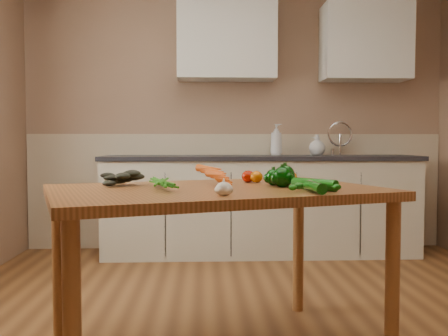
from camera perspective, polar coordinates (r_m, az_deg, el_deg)
name	(u,v)px	position (r m, az deg, el deg)	size (l,w,h in m)	color
room	(266,97)	(2.53, 4.84, 8.04)	(4.04, 5.04, 2.64)	brown
counter_run	(261,204)	(4.58, 4.26, -4.11)	(2.84, 0.64, 1.14)	beige
upper_cabinets	(292,42)	(4.81, 7.81, 14.07)	(2.15, 0.35, 0.70)	silver
table	(216,207)	(2.36, -0.96, -4.43)	(1.74, 1.41, 0.81)	#94572B
soap_bottle_a	(276,140)	(4.68, 5.99, 3.25)	(0.11, 0.11, 0.29)	silver
soap_bottle_b	(315,146)	(4.78, 10.39, 2.48)	(0.08, 0.08, 0.17)	silver
soap_bottle_c	(317,145)	(4.72, 10.60, 2.61)	(0.15, 0.15, 0.19)	silver
carrot_bunch	(201,179)	(2.38, -2.66, -1.31)	(0.28, 0.22, 0.08)	#C54404
leafy_greens	(120,175)	(2.52, -11.79, -0.76)	(0.22, 0.19, 0.11)	black
garlic_bulb	(224,189)	(2.00, -0.02, -2.39)	(0.07, 0.07, 0.06)	white
pepper_a	(273,177)	(2.50, 5.67, -1.06)	(0.08, 0.08, 0.08)	#023103
pepper_b	(285,176)	(2.48, 6.98, -0.86)	(0.10, 0.10, 0.10)	#023103
pepper_c	(282,177)	(2.40, 6.68, -1.04)	(0.10, 0.10, 0.10)	#023103
tomato_a	(248,176)	(2.66, 2.78, -0.97)	(0.07, 0.07, 0.06)	#971202
tomato_b	(256,177)	(2.64, 3.73, -1.02)	(0.07, 0.07, 0.06)	#CA6105
tomato_c	(291,177)	(2.66, 7.63, -1.03)	(0.07, 0.07, 0.06)	#CA6105
zucchini_a	(314,184)	(2.27, 10.30, -1.85)	(0.05, 0.05, 0.23)	#084807
zucchini_b	(315,187)	(2.16, 10.35, -2.17)	(0.05, 0.05, 0.19)	#084807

